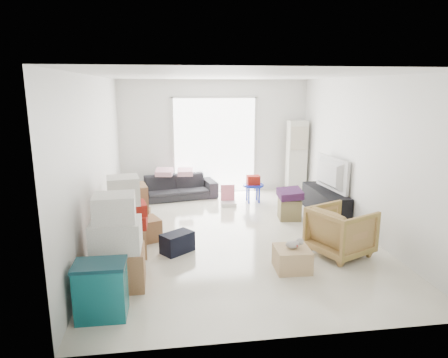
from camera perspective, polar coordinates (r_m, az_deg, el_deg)
room_shell at (r=6.71m, az=1.65°, el=2.93°), size 4.98×6.48×3.18m
sliding_door at (r=9.64m, az=-1.34°, el=5.36°), size 2.10×0.04×2.33m
ac_tower at (r=9.80m, az=10.32°, el=3.10°), size 0.45×0.30×1.75m
tv_console at (r=8.33m, az=14.27°, el=-3.21°), size 0.46×1.53×0.51m
television at (r=8.25m, az=14.40°, el=-1.01°), size 0.80×1.23×0.15m
sofa at (r=9.27m, az=-6.82°, el=-0.62°), size 1.89×0.85×0.71m
pillow_left at (r=9.22m, az=-8.57°, el=1.95°), size 0.47×0.40×0.13m
pillow_right at (r=9.19m, az=-5.57°, el=1.94°), size 0.35×0.29×0.12m
armchair at (r=6.38m, az=16.36°, el=-6.85°), size 1.01×1.04×0.82m
storage_bins at (r=4.79m, az=-17.14°, el=-14.91°), size 0.57×0.40×0.65m
box_stack_a at (r=5.30m, az=-15.07°, el=-9.27°), size 0.68×0.58×1.23m
box_stack_b at (r=6.27m, az=-13.97°, el=-5.89°), size 0.70×0.65×1.23m
box_stack_c at (r=7.05m, az=-13.05°, el=-4.53°), size 0.62×0.61×0.90m
loose_box at (r=6.89m, az=-11.18°, el=-7.08°), size 0.59×0.59×0.37m
duffel_bag at (r=6.34m, az=-6.69°, el=-9.01°), size 0.57×0.53×0.31m
ottoman at (r=7.91m, az=9.32°, el=-4.24°), size 0.45×0.45×0.40m
blanket at (r=7.83m, az=9.39°, el=-2.34°), size 0.46×0.46×0.14m
kids_table at (r=8.92m, az=4.18°, el=-0.62°), size 0.47×0.47×0.60m
toy_walker at (r=8.74m, az=0.60°, el=-2.95°), size 0.34×0.30×0.44m
wood_crate at (r=5.81m, az=9.69°, el=-11.17°), size 0.50×0.50×0.32m
plush_bunny at (r=5.74m, az=10.04°, el=-9.09°), size 0.27×0.15×0.14m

